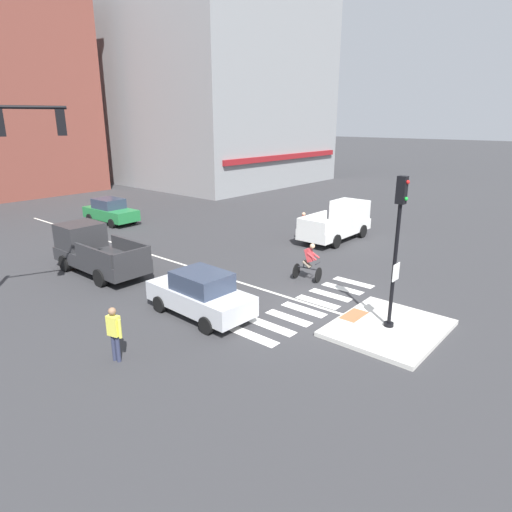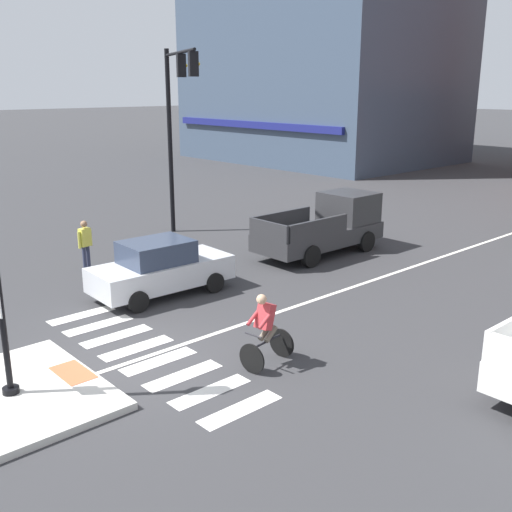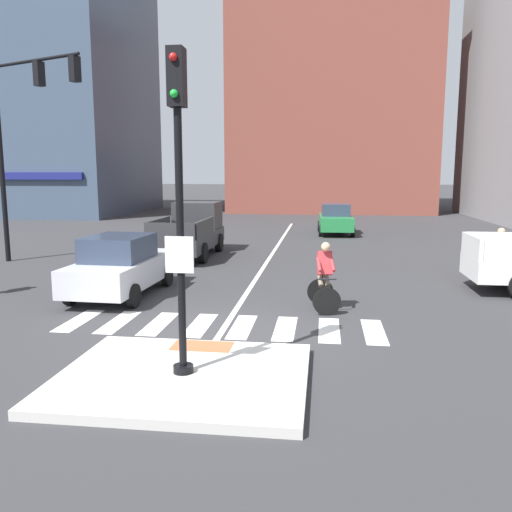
{
  "view_description": "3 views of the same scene",
  "coord_description": "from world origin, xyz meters",
  "views": [
    {
      "loc": [
        -12.92,
        -7.87,
        6.68
      ],
      "look_at": [
        1.37,
        4.39,
        0.85
      ],
      "focal_mm": 31.01,
      "sensor_mm": 36.0,
      "label": 1
    },
    {
      "loc": [
        10.97,
        -6.04,
        5.88
      ],
      "look_at": [
        0.44,
        3.44,
        1.87
      ],
      "focal_mm": 42.17,
      "sensor_mm": 36.0,
      "label": 2
    },
    {
      "loc": [
        2.16,
        -10.23,
        3.27
      ],
      "look_at": [
        0.41,
        3.27,
        1.11
      ],
      "focal_mm": 36.59,
      "sensor_mm": 36.0,
      "label": 3
    }
  ],
  "objects": [
    {
      "name": "car_silver_westbound_near",
      "position": [
        -3.23,
        3.02,
        0.81
      ],
      "size": [
        1.95,
        4.15,
        1.64
      ],
      "color": "silver",
      "rests_on": "ground"
    },
    {
      "name": "crosswalk_stripe_d",
      "position": [
        -0.46,
        0.51,
        0.0
      ],
      "size": [
        0.44,
        1.8,
        0.01
      ],
      "primitive_type": "cube",
      "color": "silver",
      "rests_on": "ground"
    },
    {
      "name": "crosswalk_stripe_g",
      "position": [
        2.32,
        0.51,
        0.0
      ],
      "size": [
        0.44,
        1.8,
        0.01
      ],
      "primitive_type": "cube",
      "color": "silver",
      "rests_on": "ground"
    },
    {
      "name": "pedestrian_at_curb_left",
      "position": [
        -6.95,
        2.55,
        0.98
      ],
      "size": [
        0.3,
        0.54,
        1.67
      ],
      "color": "#2D334C",
      "rests_on": "ground"
    },
    {
      "name": "tactile_pad_front",
      "position": [
        0.0,
        -1.28,
        0.15
      ],
      "size": [
        1.1,
        0.6,
        0.01
      ],
      "primitive_type": "cube",
      "color": "#DB5B38",
      "rests_on": "traffic_island"
    },
    {
      "name": "pickup_truck_charcoal_westbound_far",
      "position": [
        -3.13,
        10.19,
        0.98
      ],
      "size": [
        2.07,
        5.1,
        2.08
      ],
      "color": "#2D2D30",
      "rests_on": "ground"
    },
    {
      "name": "traffic_light_mast",
      "position": [
        -8.46,
        7.37,
        4.97
      ],
      "size": [
        4.07,
        1.77,
        7.28
      ],
      "color": "black",
      "rests_on": "ground"
    },
    {
      "name": "crosswalk_stripe_a",
      "position": [
        -3.25,
        0.51,
        0.0
      ],
      "size": [
        0.44,
        1.8,
        0.01
      ],
      "primitive_type": "cube",
      "color": "silver",
      "rests_on": "ground"
    },
    {
      "name": "lane_centre_line",
      "position": [
        0.09,
        10.0,
        0.0
      ],
      "size": [
        0.14,
        28.0,
        0.01
      ],
      "primitive_type": "cube",
      "color": "silver",
      "rests_on": "ground"
    },
    {
      "name": "cyclist",
      "position": [
        2.21,
        2.12,
        0.87
      ],
      "size": [
        0.82,
        1.18,
        1.68
      ],
      "color": "black",
      "rests_on": "ground"
    },
    {
      "name": "traffic_island",
      "position": [
        0.0,
        -2.56,
        0.07
      ],
      "size": [
        3.92,
        3.25,
        0.15
      ],
      "primitive_type": "cube",
      "color": "beige",
      "rests_on": "ground"
    },
    {
      "name": "crosswalk_stripe_f",
      "position": [
        1.39,
        0.51,
        0.0
      ],
      "size": [
        0.44,
        1.8,
        0.01
      ],
      "primitive_type": "cube",
      "color": "silver",
      "rests_on": "ground"
    },
    {
      "name": "building_corner_right",
      "position": [
        -23.2,
        31.95,
        10.4
      ],
      "size": [
        20.05,
        15.34,
        20.76
      ],
      "color": "#3D4C60",
      "rests_on": "ground"
    },
    {
      "name": "crosswalk_stripe_c",
      "position": [
        -1.39,
        0.51,
        0.0
      ],
      "size": [
        0.44,
        1.8,
        0.01
      ],
      "primitive_type": "cube",
      "color": "silver",
      "rests_on": "ground"
    },
    {
      "name": "ground_plane",
      "position": [
        0.0,
        0.0,
        0.0
      ],
      "size": [
        300.0,
        300.0,
        0.0
      ],
      "primitive_type": "plane",
      "color": "#333335"
    },
    {
      "name": "crosswalk_stripe_e",
      "position": [
        0.46,
        0.51,
        0.0
      ],
      "size": [
        0.44,
        1.8,
        0.01
      ],
      "primitive_type": "cube",
      "color": "silver",
      "rests_on": "ground"
    },
    {
      "name": "crosswalk_stripe_h",
      "position": [
        3.25,
        0.51,
        0.0
      ],
      "size": [
        0.44,
        1.8,
        0.01
      ],
      "primitive_type": "cube",
      "color": "silver",
      "rests_on": "ground"
    },
    {
      "name": "crosswalk_stripe_b",
      "position": [
        -2.32,
        0.51,
        0.0
      ],
      "size": [
        0.44,
        1.8,
        0.01
      ],
      "primitive_type": "cube",
      "color": "silver",
      "rests_on": "ground"
    }
  ]
}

